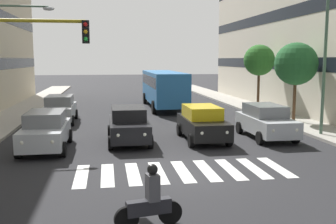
{
  "coord_description": "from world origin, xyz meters",
  "views": [
    {
      "loc": [
        2.67,
        13.4,
        4.04
      ],
      "look_at": [
        -0.08,
        -3.91,
        1.65
      ],
      "focal_mm": 41.47,
      "sensor_mm": 36.0,
      "label": 1
    }
  ],
  "objects": [
    {
      "name": "street_tree_2",
      "position": [
        -8.94,
        -15.07,
        3.95
      ],
      "size": [
        2.37,
        2.37,
        5.01
      ],
      "color": "#513823",
      "rests_on": "sidewalk_left"
    },
    {
      "name": "car_row2_0",
      "position": [
        5.68,
        -12.06,
        0.89
      ],
      "size": [
        2.02,
        4.44,
        1.72
      ],
      "color": "#B2B7BC",
      "rests_on": "ground_plane"
    },
    {
      "name": "street_lamp_left",
      "position": [
        -8.06,
        -5.15,
        4.52
      ],
      "size": [
        2.48,
        0.28,
        7.23
      ],
      "color": "#4C6B56",
      "rests_on": "sidewalk_left"
    },
    {
      "name": "street_lamp_right",
      "position": [
        7.83,
        -6.9,
        4.29
      ],
      "size": [
        3.38,
        0.28,
        6.61
      ],
      "color": "#4C6B56",
      "rests_on": "sidewalk_right"
    },
    {
      "name": "ground_plane",
      "position": [
        0.0,
        0.0,
        0.0
      ],
      "size": [
        180.0,
        180.0,
        0.0
      ],
      "primitive_type": "plane",
      "color": "#262628"
    },
    {
      "name": "motorcycle_with_rider",
      "position": [
        1.69,
        4.52,
        0.65
      ],
      "size": [
        1.69,
        0.45,
        1.57
      ],
      "color": "black",
      "rests_on": "ground_plane"
    },
    {
      "name": "street_tree_1",
      "position": [
        -9.06,
        -9.43,
        3.74
      ],
      "size": [
        2.68,
        2.68,
        4.94
      ],
      "color": "#513823",
      "rests_on": "sidewalk_left"
    },
    {
      "name": "car_1",
      "position": [
        -2.03,
        -5.2,
        0.89
      ],
      "size": [
        2.02,
        4.44,
        1.72
      ],
      "color": "black",
      "rests_on": "ground_plane"
    },
    {
      "name": "bus_behind_traffic",
      "position": [
        -2.03,
        -18.66,
        1.86
      ],
      "size": [
        2.78,
        10.5,
        3.0
      ],
      "color": "#286BAD",
      "rests_on": "ground_plane"
    },
    {
      "name": "crosswalk_markings",
      "position": [
        -0.0,
        0.0,
        0.0
      ],
      "size": [
        7.65,
        2.8,
        0.01
      ],
      "color": "silver",
      "rests_on": "ground_plane"
    },
    {
      "name": "car_0",
      "position": [
        -5.4,
        -5.28,
        0.89
      ],
      "size": [
        2.02,
        4.44,
        1.72
      ],
      "color": "#B2B7BC",
      "rests_on": "ground_plane"
    },
    {
      "name": "car_3",
      "position": [
        5.41,
        -4.35,
        0.89
      ],
      "size": [
        2.02,
        4.44,
        1.72
      ],
      "color": "#B2B7BC",
      "rests_on": "ground_plane"
    },
    {
      "name": "car_2",
      "position": [
        1.65,
        -5.31,
        0.89
      ],
      "size": [
        2.02,
        4.44,
        1.72
      ],
      "color": "black",
      "rests_on": "ground_plane"
    }
  ]
}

